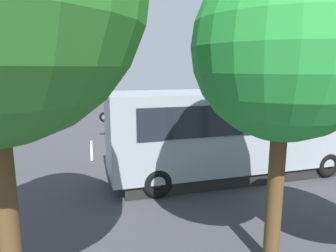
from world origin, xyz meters
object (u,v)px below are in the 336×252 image
(spectator_centre, at_px, (194,135))
(tree_far, at_px, (286,33))
(tour_bus, at_px, (235,134))
(spectator_left, at_px, (216,132))
(spectator_far_right, at_px, (155,140))
(spectator_right, at_px, (178,138))
(spectator_far_left, at_px, (229,131))
(stunt_motorcycle, at_px, (118,121))
(parked_motorcycle_silver, at_px, (242,148))
(traffic_cone, at_px, (154,131))

(spectator_centre, xyz_separation_m, tree_far, (1.08, 7.59, 3.63))
(tour_bus, bearing_deg, spectator_left, -101.13)
(spectator_centre, height_order, tree_far, tree_far)
(tour_bus, xyz_separation_m, spectator_left, (-0.55, -2.81, -0.56))
(spectator_left, relative_size, spectator_far_right, 1.07)
(tour_bus, bearing_deg, spectator_right, -60.35)
(tree_far, bearing_deg, spectator_right, -92.41)
(spectator_far_left, xyz_separation_m, spectator_far_right, (3.74, 0.40, -0.07))
(stunt_motorcycle, bearing_deg, spectator_far_right, 101.22)
(tour_bus, xyz_separation_m, spectator_far_left, (-1.25, -2.89, -0.57))
(spectator_right, xyz_separation_m, stunt_motorcycle, (2.09, -5.16, 0.00))
(spectator_far_right, distance_m, stunt_motorcycle, 5.28)
(spectator_left, relative_size, tree_far, 0.27)
(spectator_left, distance_m, parked_motorcycle_silver, 1.39)
(tour_bus, distance_m, spectator_centre, 2.72)
(tour_bus, height_order, spectator_far_right, tour_bus)
(tour_bus, height_order, spectator_right, tour_bus)
(tour_bus, relative_size, parked_motorcycle_silver, 4.58)
(stunt_motorcycle, bearing_deg, tour_bus, 114.62)
(spectator_far_right, height_order, parked_motorcycle_silver, spectator_far_right)
(tour_bus, bearing_deg, parked_motorcycle_silver, -126.98)
(spectator_left, relative_size, stunt_motorcycle, 0.89)
(spectator_centre, relative_size, traffic_cone, 2.83)
(spectator_left, bearing_deg, spectator_far_left, -173.40)
(spectator_right, distance_m, spectator_far_right, 1.06)
(parked_motorcycle_silver, bearing_deg, spectator_right, -9.50)
(spectator_centre, relative_size, parked_motorcycle_silver, 0.87)
(spectator_centre, xyz_separation_m, spectator_right, (0.76, 0.06, -0.08))
(parked_motorcycle_silver, distance_m, tree_far, 8.83)
(spectator_far_left, height_order, spectator_right, spectator_far_left)
(spectator_far_left, height_order, spectator_left, spectator_left)
(parked_motorcycle_silver, bearing_deg, stunt_motorcycle, -48.33)
(spectator_centre, distance_m, tree_far, 8.48)
(spectator_left, height_order, parked_motorcycle_silver, spectator_left)
(parked_motorcycle_silver, xyz_separation_m, traffic_cone, (2.91, -5.54, -0.18))
(spectator_centre, relative_size, stunt_motorcycle, 0.88)
(spectator_left, relative_size, parked_motorcycle_silver, 0.88)
(spectator_left, height_order, stunt_motorcycle, spectator_left)
(spectator_centre, height_order, spectator_right, spectator_centre)
(spectator_far_left, distance_m, spectator_far_right, 3.76)
(parked_motorcycle_silver, bearing_deg, spectator_left, -39.58)
(tour_bus, xyz_separation_m, tree_far, (1.75, 5.02, 3.05))
(tour_bus, xyz_separation_m, stunt_motorcycle, (3.52, -7.67, -0.65))
(tour_bus, distance_m, parked_motorcycle_silver, 2.78)
(spectator_far_left, bearing_deg, tour_bus, 66.63)
(spectator_right, height_order, spectator_far_right, spectator_far_right)
(parked_motorcycle_silver, bearing_deg, tree_far, 65.12)
(spectator_centre, height_order, traffic_cone, spectator_centre)
(spectator_far_left, height_order, traffic_cone, spectator_far_left)
(spectator_centre, bearing_deg, spectator_right, 4.71)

